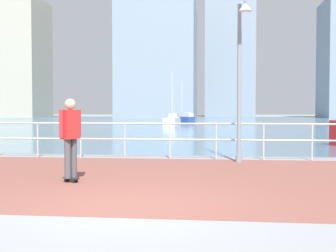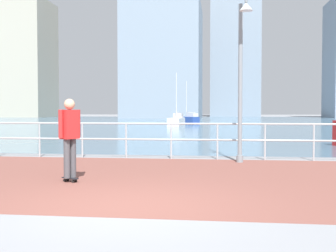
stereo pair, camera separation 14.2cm
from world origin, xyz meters
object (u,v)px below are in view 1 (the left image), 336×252
Objects in this scene: skateboarder at (70,132)px; sailboat_white at (172,121)px; sailboat_red at (183,119)px; lamppost at (241,63)px.

sailboat_white is at bearing 91.75° from skateboarder.
sailboat_white reaches higher than sailboat_red.
sailboat_white is at bearing -91.91° from sailboat_red.
skateboarder is at bearing -88.25° from sailboat_white.
skateboarder is (-3.68, -3.56, -1.77)m from lamppost.
lamppost reaches higher than sailboat_red.
lamppost is at bearing 44.08° from skateboarder.
sailboat_white reaches higher than lamppost.
sailboat_white is (-0.96, 31.53, -0.54)m from skateboarder.
sailboat_red is at bearing 96.62° from lamppost.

